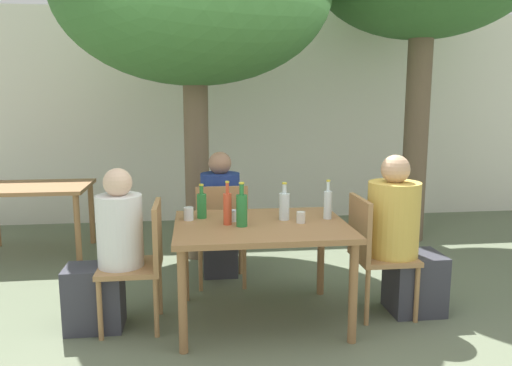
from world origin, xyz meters
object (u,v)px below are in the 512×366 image
at_px(person_seated_0, 108,259).
at_px(drinking_glass_2, 301,217).
at_px(green_bottle_3, 202,205).
at_px(green_bottle_4, 242,209).
at_px(dining_table_back, 33,195).
at_px(drinking_glass_1, 189,214).
at_px(patio_chair_1, 373,248).
at_px(drinking_glass_0, 232,216).
at_px(water_bottle_1, 328,204).
at_px(patio_chair_0, 142,257).
at_px(water_bottle_0, 284,205).
at_px(soda_bottle_2, 228,208).
at_px(person_seated_1, 402,242).
at_px(person_seated_2, 220,221).
at_px(dining_table_front, 261,234).
at_px(patio_chair_2, 222,229).

distance_m(person_seated_0, drinking_glass_2, 1.42).
height_order(green_bottle_3, green_bottle_4, green_bottle_4).
xyz_separation_m(dining_table_back, drinking_glass_1, (1.65, -1.72, 0.15)).
bearing_deg(patio_chair_1, drinking_glass_1, 83.15).
bearing_deg(green_bottle_3, drinking_glass_0, -30.25).
relative_size(person_seated_0, water_bottle_1, 3.92).
bearing_deg(patio_chair_0, person_seated_0, -90.00).
height_order(patio_chair_0, green_bottle_3, green_bottle_3).
relative_size(patio_chair_0, water_bottle_0, 3.22).
bearing_deg(soda_bottle_2, green_bottle_3, 128.87).
xyz_separation_m(patio_chair_1, person_seated_1, (0.23, -0.00, 0.04)).
bearing_deg(drinking_glass_1, water_bottle_0, -5.96).
height_order(person_seated_0, drinking_glass_1, person_seated_0).
relative_size(person_seated_2, water_bottle_0, 4.15).
height_order(patio_chair_1, drinking_glass_2, patio_chair_1).
xyz_separation_m(patio_chair_0, person_seated_2, (0.61, 0.96, 0.01)).
bearing_deg(person_seated_0, patio_chair_0, 90.00).
xyz_separation_m(person_seated_1, drinking_glass_2, (-0.80, -0.02, 0.22)).
bearing_deg(drinking_glass_1, patio_chair_1, -6.85).
distance_m(water_bottle_1, drinking_glass_0, 0.73).
xyz_separation_m(dining_table_front, drinking_glass_1, (-0.53, 0.17, 0.13)).
distance_m(soda_bottle_2, drinking_glass_0, 0.13).
bearing_deg(green_bottle_4, person_seated_2, 95.79).
bearing_deg(water_bottle_1, dining_table_front, -170.76).
relative_size(patio_chair_0, patio_chair_2, 1.00).
bearing_deg(water_bottle_0, water_bottle_1, -1.27).
bearing_deg(dining_table_back, green_bottle_4, -43.90).
relative_size(person_seated_0, soda_bottle_2, 3.67).
distance_m(patio_chair_1, drinking_glass_1, 1.42).
bearing_deg(drinking_glass_0, drinking_glass_2, -12.81).
distance_m(dining_table_back, person_seated_0, 2.18).
bearing_deg(green_bottle_3, soda_bottle_2, -51.13).
bearing_deg(person_seated_2, green_bottle_4, 95.79).
bearing_deg(drinking_glass_0, dining_table_front, -24.33).
bearing_deg(person_seated_2, dining_table_back, -25.68).
bearing_deg(soda_bottle_2, water_bottle_0, 12.55).
xyz_separation_m(patio_chair_0, water_bottle_1, (1.38, 0.08, 0.34)).
bearing_deg(patio_chair_0, person_seated_2, 147.66).
xyz_separation_m(dining_table_back, person_seated_1, (3.27, -1.89, -0.08)).
xyz_separation_m(water_bottle_1, drinking_glass_1, (-1.05, 0.08, -0.07)).
bearing_deg(soda_bottle_2, dining_table_front, 0.99).
distance_m(person_seated_2, green_bottle_4, 1.09).
relative_size(patio_chair_0, drinking_glass_1, 9.25).
xyz_separation_m(green_bottle_3, drinking_glass_1, (-0.10, -0.06, -0.05)).
bearing_deg(dining_table_back, patio_chair_0, -55.19).
bearing_deg(drinking_glass_0, patio_chair_0, -171.90).
height_order(dining_table_back, patio_chair_0, patio_chair_0).
xyz_separation_m(dining_table_front, drinking_glass_0, (-0.21, 0.09, 0.13)).
xyz_separation_m(dining_table_back, patio_chair_1, (3.04, -1.89, -0.12)).
distance_m(person_seated_2, soda_bottle_2, 1.03).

